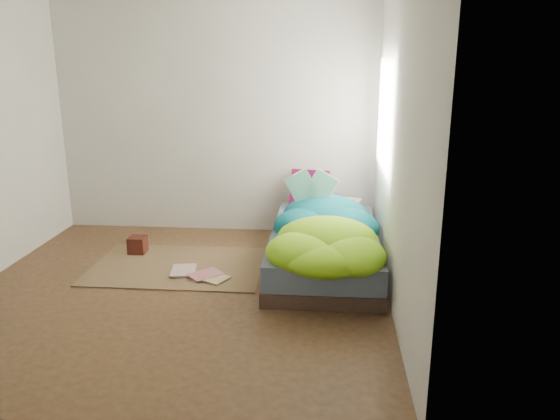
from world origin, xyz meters
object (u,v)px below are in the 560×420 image
Objects in this scene: wooden_box at (138,245)px; floor_book_b at (200,271)px; pillow_magenta at (310,189)px; open_book at (312,176)px; floor_book_a at (171,271)px; bed at (324,248)px.

wooden_box is 0.88m from floor_book_b.
open_book reaches higher than pillow_magenta.
open_book reaches higher than floor_book_a.
open_book is at bearing 3.88° from wooden_box.
bed is at bearing -4.31° from wooden_box.
floor_book_b is at bearing -32.84° from wooden_box.
floor_book_a is (-1.25, -0.60, -0.78)m from open_book.
pillow_magenta is 1.88m from wooden_box.
wooden_box reaches higher than floor_book_b.
wooden_box is (-1.70, -0.66, -0.45)m from pillow_magenta.
wooden_box is 0.55× the size of floor_book_a.
floor_book_a is at bearing -166.09° from bed.
bed is 0.70m from open_book.
pillow_magenta is 1.58m from floor_book_b.
floor_book_a is (-1.22, -1.15, -0.52)m from pillow_magenta.
open_book is at bearing -75.92° from pillow_magenta.
bed is 12.12× the size of wooden_box.
wooden_box is 0.68m from floor_book_a.
wooden_box is at bearing -147.97° from pillow_magenta.
open_book is 1.87m from wooden_box.
bed reaches higher than floor_book_a.
floor_book_b is at bearing -119.38° from pillow_magenta.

